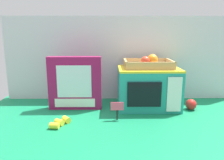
# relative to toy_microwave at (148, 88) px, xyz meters

# --- Properties ---
(ground_plane) EXTENTS (1.70, 1.70, 0.00)m
(ground_plane) POSITION_rel_toy_microwave_xyz_m (-0.15, 0.00, -0.13)
(ground_plane) COLOR #147A4C
(ground_plane) RESTS_ON ground
(display_back_panel) EXTENTS (1.61, 0.03, 0.57)m
(display_back_panel) POSITION_rel_toy_microwave_xyz_m (-0.15, 0.20, 0.16)
(display_back_panel) COLOR silver
(display_back_panel) RESTS_ON ground
(toy_microwave) EXTENTS (0.37, 0.27, 0.25)m
(toy_microwave) POSITION_rel_toy_microwave_xyz_m (0.00, 0.00, 0.00)
(toy_microwave) COLOR teal
(toy_microwave) RESTS_ON ground
(food_groups_crate) EXTENTS (0.29, 0.21, 0.09)m
(food_groups_crate) POSITION_rel_toy_microwave_xyz_m (-0.00, 0.01, 0.15)
(food_groups_crate) COLOR tan
(food_groups_crate) RESTS_ON toy_microwave
(cookie_set_box) EXTENTS (0.32, 0.06, 0.32)m
(cookie_set_box) POSITION_rel_toy_microwave_xyz_m (-0.45, -0.02, 0.04)
(cookie_set_box) COLOR #99144C
(cookie_set_box) RESTS_ON ground
(price_sign) EXTENTS (0.07, 0.01, 0.10)m
(price_sign) POSITION_rel_toy_microwave_xyz_m (-0.20, -0.21, -0.06)
(price_sign) COLOR black
(price_sign) RESTS_ON ground
(loose_toy_banana) EXTENTS (0.09, 0.12, 0.03)m
(loose_toy_banana) POSITION_rel_toy_microwave_xyz_m (-0.49, -0.28, -0.11)
(loose_toy_banana) COLOR yellow
(loose_toy_banana) RESTS_ON ground
(loose_toy_apple) EXTENTS (0.07, 0.07, 0.07)m
(loose_toy_apple) POSITION_rel_toy_microwave_xyz_m (0.26, -0.05, -0.09)
(loose_toy_apple) COLOR red
(loose_toy_apple) RESTS_ON ground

